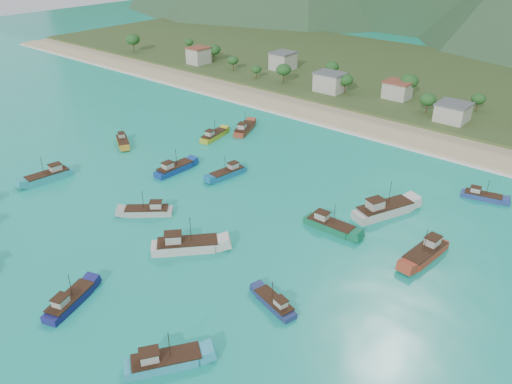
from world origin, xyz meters
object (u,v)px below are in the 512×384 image
Objects in this scene: boat_17 at (228,173)px; boat_25 at (186,246)px; boat_10 at (275,304)px; boat_14 at (482,197)px; boat_5 at (70,302)px; boat_2 at (48,176)px; boat_24 at (244,129)px; boat_12 at (330,226)px; boat_18 at (148,211)px; boat_15 at (174,169)px; boat_8 at (214,136)px; boat_21 at (384,210)px; boat_0 at (165,362)px; boat_9 at (123,142)px; boat_23 at (425,254)px.

boat_25 is at bearing 126.71° from boat_17.
boat_14 is at bearing 1.70° from boat_10.
boat_5 is 23.26m from boat_25.
boat_2 is at bearing 104.11° from boat_10.
boat_17 is 32.92m from boat_25.
boat_2 is 1.01× the size of boat_24.
boat_18 is at bearing -59.74° from boat_12.
boat_15 is (20.45, 22.76, -0.06)m from boat_2.
boat_21 is (58.67, -8.05, 0.41)m from boat_8.
boat_0 is 0.99× the size of boat_15.
boat_24 is at bearing 163.46° from boat_25.
boat_25 is (48.26, 0.87, 0.16)m from boat_2.
boat_24 is at bearing -100.38° from boat_14.
boat_8 reaches higher than boat_10.
boat_25 reaches higher than boat_15.
boat_0 is at bearing 169.86° from boat_2.
boat_9 is 88.95m from boat_23.
boat_10 is at bearing -173.69° from boat_2.
boat_5 is 1.02× the size of boat_17.
boat_15 is 35.39m from boat_25.
boat_18 is at bearing 90.14° from boat_9.
boat_5 reaches higher than boat_10.
boat_17 reaches higher than boat_14.
boat_10 is 78.81m from boat_24.
boat_23 is (72.04, -17.45, 0.17)m from boat_8.
boat_9 is at bearing 175.09° from boat_15.
boat_18 is at bearing 30.32° from boat_23.
boat_0 is 1.05× the size of boat_17.
boat_21 reaches higher than boat_10.
boat_23 reaches higher than boat_10.
boat_9 is 0.92× the size of boat_17.
boat_9 is 1.02× the size of boat_14.
boat_24 is (-68.62, 27.21, -0.07)m from boat_23.
boat_15 is 64.13m from boat_23.
boat_25 reaches higher than boat_0.
boat_25 is at bearing -36.12° from boat_12.
boat_2 is 46.99m from boat_8.
boat_14 is 0.64× the size of boat_21.
boat_23 is (-0.62, -30.26, 0.31)m from boat_14.
boat_5 is 0.73× the size of boat_21.
boat_10 is at bearing -140.40° from boat_18.
boat_18 is 50.78m from boat_21.
boat_12 is at bearing 179.54° from boat_17.
boat_15 is at bearing 99.96° from boat_5.
boat_5 is 0.88× the size of boat_25.
boat_24 is at bearing -122.15° from boat_12.
boat_9 is 80.21m from boat_10.
boat_0 reaches higher than boat_8.
boat_5 is at bearing 111.70° from boat_17.
boat_24 is (-49.54, 30.20, 0.02)m from boat_12.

